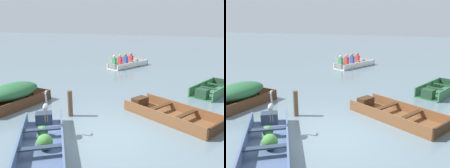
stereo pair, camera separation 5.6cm
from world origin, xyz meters
TOP-DOWN VIEW (x-y plane):
  - ground_plane at (0.00, 0.00)m, footprint 80.00×80.00m
  - dinghy_slate_blue_foreground at (-1.20, -1.03)m, footprint 2.66×3.40m
  - skiff_dark_varnish_near_moored at (-3.93, 1.17)m, footprint 1.72×2.69m
  - skiff_wooden_brown_mid_moored at (1.60, 1.95)m, footprint 3.38×2.66m
  - skiff_green_far_moored at (3.03, 5.14)m, footprint 1.95×2.69m
  - rowboat_white_with_crew at (-2.10, 9.72)m, footprint 2.45×3.14m
  - heron_on_dinghy at (-1.35, -0.58)m, footprint 0.25×0.45m
  - mooring_post at (-1.47, 0.97)m, footprint 0.16×0.16m

SIDE VIEW (x-z plane):
  - ground_plane at x=0.00m, z-range 0.00..0.00m
  - skiff_wooden_brown_mid_moored at x=1.60m, z-range -0.06..0.30m
  - dinghy_slate_blue_foreground at x=-1.20m, z-range -0.07..0.36m
  - skiff_green_far_moored at x=3.03m, z-range -0.06..0.36m
  - rowboat_white_with_crew at x=-2.10m, z-range -0.21..0.70m
  - mooring_post at x=-1.47m, z-range 0.00..0.87m
  - skiff_dark_varnish_near_moored at x=-3.93m, z-range 0.05..0.90m
  - heron_on_dinghy at x=-1.35m, z-range 0.48..1.32m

